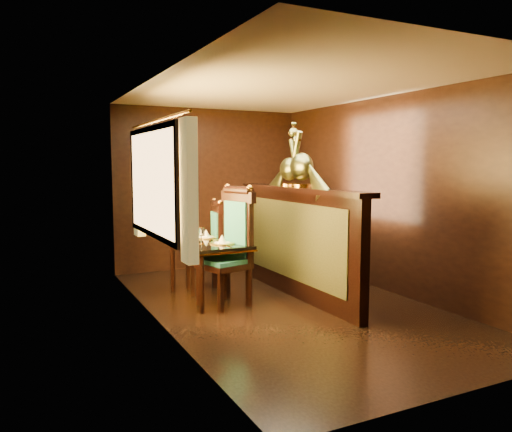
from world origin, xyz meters
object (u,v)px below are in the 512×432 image
at_px(peacock_left, 302,154).
at_px(peacock_right, 289,159).
at_px(chair_left, 233,242).
at_px(dining_table, 208,247).
at_px(chair_right, 212,243).

height_order(peacock_left, peacock_right, peacock_left).
bearing_deg(chair_left, peacock_left, -23.68).
bearing_deg(peacock_left, dining_table, 155.58).
xyz_separation_m(dining_table, chair_right, (0.17, 0.32, -0.02)).
relative_size(chair_right, peacock_left, 1.51).
xyz_separation_m(chair_left, peacock_left, (0.85, -0.13, 1.02)).
bearing_deg(chair_right, chair_left, -80.03).
distance_m(chair_left, peacock_right, 1.30).
relative_size(dining_table, chair_right, 1.01).
relative_size(dining_table, peacock_left, 1.52).
relative_size(peacock_left, peacock_right, 1.16).
bearing_deg(peacock_right, chair_right, 150.37).
relative_size(chair_left, peacock_left, 1.77).
height_order(dining_table, peacock_right, peacock_right).
distance_m(chair_right, peacock_left, 1.62).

